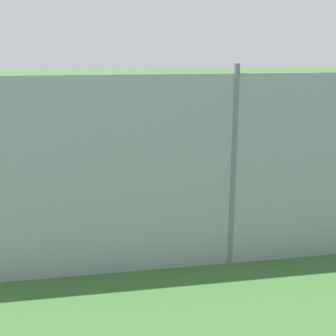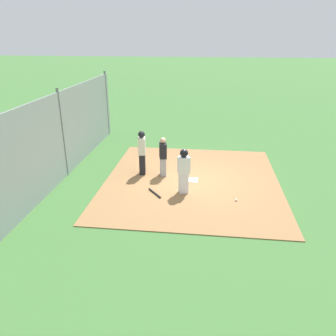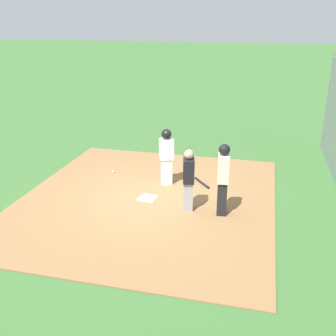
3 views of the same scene
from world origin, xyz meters
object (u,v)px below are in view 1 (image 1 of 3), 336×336
(baseball, at_px, (213,164))
(home_plate, at_px, (176,181))
(catcher, at_px, (171,164))
(runner, at_px, (216,150))
(baseball_bat, at_px, (235,191))
(umpire, at_px, (175,168))

(baseball, bearing_deg, home_plate, -134.30)
(catcher, bearing_deg, home_plate, -29.38)
(catcher, relative_size, runner, 0.96)
(runner, height_order, baseball, runner)
(catcher, relative_size, baseball_bat, 1.91)
(baseball, bearing_deg, umpire, -118.43)
(umpire, height_order, runner, umpire)
(home_plate, bearing_deg, umpire, -101.28)
(catcher, bearing_deg, baseball_bat, -104.80)
(umpire, height_order, baseball, umpire)
(umpire, distance_m, runner, 2.24)
(home_plate, relative_size, baseball, 5.95)
(home_plate, distance_m, baseball, 2.14)
(home_plate, xyz_separation_m, runner, (1.07, -0.24, 0.88))
(umpire, bearing_deg, baseball, -35.03)
(home_plate, relative_size, umpire, 0.25)
(umpire, xyz_separation_m, runner, (1.46, 1.71, -0.02))
(umpire, relative_size, baseball_bat, 2.18)
(runner, relative_size, baseball_bat, 1.99)
(baseball_bat, relative_size, baseball, 10.71)
(runner, xyz_separation_m, baseball_bat, (0.23, -0.97, -0.86))
(home_plate, distance_m, runner, 1.40)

